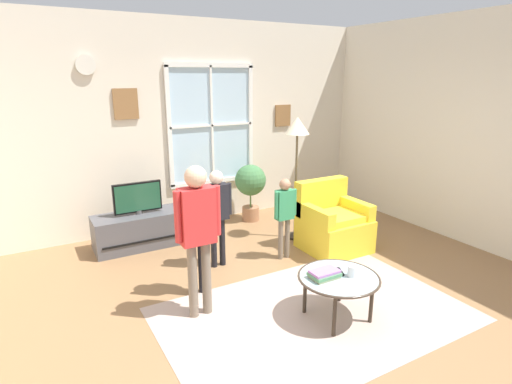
# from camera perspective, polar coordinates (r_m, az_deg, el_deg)

# --- Properties ---
(ground_plane) EXTENTS (6.46, 6.14, 0.02)m
(ground_plane) POSITION_cam_1_polar(r_m,az_deg,el_deg) (4.22, 4.70, -15.57)
(ground_plane) COLOR olive
(back_wall) EXTENTS (5.86, 0.17, 2.95)m
(back_wall) POSITION_cam_1_polar(r_m,az_deg,el_deg) (6.18, -9.91, 9.01)
(back_wall) COLOR beige
(back_wall) RESTS_ON ground_plane
(side_wall_right) EXTENTS (0.12, 5.54, 2.95)m
(side_wall_right) POSITION_cam_1_polar(r_m,az_deg,el_deg) (5.90, 30.08, 6.80)
(side_wall_right) COLOR beige
(side_wall_right) RESTS_ON ground_plane
(area_rug) EXTENTS (2.82, 1.84, 0.01)m
(area_rug) POSITION_cam_1_polar(r_m,az_deg,el_deg) (4.13, 7.99, -16.25)
(area_rug) COLOR tan
(area_rug) RESTS_ON ground_plane
(tv_stand) EXTENTS (1.16, 0.48, 0.45)m
(tv_stand) POSITION_cam_1_polar(r_m,az_deg,el_deg) (5.65, -15.60, -5.06)
(tv_stand) COLOR #4C4C51
(tv_stand) RESTS_ON ground_plane
(television) EXTENTS (0.61, 0.08, 0.42)m
(television) POSITION_cam_1_polar(r_m,az_deg,el_deg) (5.51, -15.94, -0.74)
(television) COLOR #4C4C4C
(television) RESTS_ON tv_stand
(armchair) EXTENTS (0.76, 0.74, 0.87)m
(armchair) POSITION_cam_1_polar(r_m,az_deg,el_deg) (5.44, 10.44, -4.42)
(armchair) COLOR yellow
(armchair) RESTS_ON ground_plane
(coffee_table) EXTENTS (0.75, 0.75, 0.42)m
(coffee_table) POSITION_cam_1_polar(r_m,az_deg,el_deg) (3.93, 11.26, -11.66)
(coffee_table) COLOR #99B2B7
(coffee_table) RESTS_ON ground_plane
(book_stack) EXTENTS (0.27, 0.18, 0.07)m
(book_stack) POSITION_cam_1_polar(r_m,az_deg,el_deg) (3.86, 9.37, -11.04)
(book_stack) COLOR #9EA67C
(book_stack) RESTS_ON coffee_table
(cup) EXTENTS (0.09, 0.09, 0.10)m
(cup) POSITION_cam_1_polar(r_m,az_deg,el_deg) (3.92, 13.07, -10.53)
(cup) COLOR white
(cup) RESTS_ON coffee_table
(remote_near_books) EXTENTS (0.09, 0.14, 0.02)m
(remote_near_books) POSITION_cam_1_polar(r_m,az_deg,el_deg) (3.98, 11.40, -10.66)
(remote_near_books) COLOR black
(remote_near_books) RESTS_ON coffee_table
(person_black_shirt) EXTENTS (0.35, 0.16, 1.16)m
(person_black_shirt) POSITION_cam_1_polar(r_m,az_deg,el_deg) (4.76, -5.36, -2.12)
(person_black_shirt) COLOR black
(person_black_shirt) RESTS_ON ground_plane
(person_blue_shirt) EXTENTS (0.35, 0.16, 1.17)m
(person_blue_shirt) POSITION_cam_1_polar(r_m,az_deg,el_deg) (4.16, -8.38, -4.71)
(person_blue_shirt) COLOR black
(person_blue_shirt) RESTS_ON ground_plane
(person_red_shirt) EXTENTS (0.43, 0.20, 1.43)m
(person_red_shirt) POSITION_cam_1_polar(r_m,az_deg,el_deg) (3.74, -8.02, -4.46)
(person_red_shirt) COLOR #726656
(person_red_shirt) RESTS_ON ground_plane
(person_green_shirt) EXTENTS (0.30, 0.14, 1.01)m
(person_green_shirt) POSITION_cam_1_polar(r_m,az_deg,el_deg) (4.98, 3.95, -2.37)
(person_green_shirt) COLOR #726656
(person_green_shirt) RESTS_ON ground_plane
(potted_plant_by_window) EXTENTS (0.47, 0.47, 0.88)m
(potted_plant_by_window) POSITION_cam_1_polar(r_m,az_deg,el_deg) (6.31, -0.76, 1.08)
(potted_plant_by_window) COLOR #9E6B4C
(potted_plant_by_window) RESTS_ON ground_plane
(floor_lamp) EXTENTS (0.32, 0.32, 1.66)m
(floor_lamp) POSITION_cam_1_polar(r_m,az_deg,el_deg) (5.48, 5.66, 7.39)
(floor_lamp) COLOR black
(floor_lamp) RESTS_ON ground_plane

